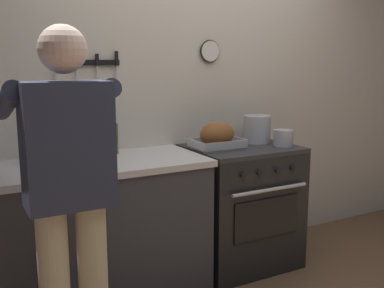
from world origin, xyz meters
name	(u,v)px	position (x,y,z in m)	size (l,w,h in m)	color
wall_back	(191,89)	(0.00, 1.35, 1.30)	(6.00, 0.13, 2.60)	beige
counter_block	(41,241)	(-1.21, 0.99, 0.46)	(2.03, 0.65, 0.90)	#38383D
stove	(240,206)	(0.22, 0.99, 0.45)	(0.76, 0.67, 0.90)	black
person_cook	(68,185)	(-1.18, 0.35, 0.95)	(0.51, 0.63, 1.66)	#C6B793
roasting_pan	(217,136)	(0.02, 1.01, 0.99)	(0.35, 0.26, 0.19)	#B7B7BC
stock_pot	(257,129)	(0.41, 1.06, 1.00)	(0.20, 0.20, 0.21)	#B7B7BC
saucepan	(283,138)	(0.49, 0.85, 0.96)	(0.14, 0.14, 0.12)	#B7B7BC
cutting_board	(61,167)	(-1.09, 0.92, 0.91)	(0.36, 0.24, 0.02)	tan
bottle_hot_sauce	(49,146)	(-1.10, 1.20, 0.98)	(0.05, 0.05, 0.21)	red
bottle_olive_oil	(113,138)	(-0.68, 1.18, 1.01)	(0.06, 0.06, 0.26)	#385623
bottle_dish_soap	(31,149)	(-1.21, 1.13, 0.99)	(0.07, 0.07, 0.21)	#338CCC
bottle_soy_sauce	(103,142)	(-0.77, 1.12, 0.99)	(0.05, 0.05, 0.22)	black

